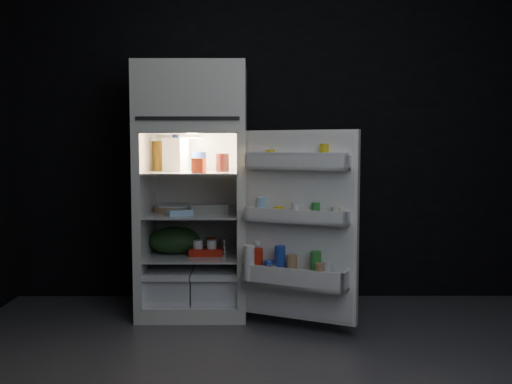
{
  "coord_description": "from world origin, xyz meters",
  "views": [
    {
      "loc": [
        -0.09,
        -2.82,
        1.21
      ],
      "look_at": [
        -0.08,
        1.0,
        0.9
      ],
      "focal_mm": 40.0,
      "sensor_mm": 36.0,
      "label": 1
    }
  ],
  "objects_px": {
    "refrigerator": "(194,181)",
    "yogurt_tray": "(206,252)",
    "fridge_door": "(297,228)",
    "egg_carton": "(209,209)",
    "milk_jug": "(176,155)"
  },
  "relations": [
    {
      "from": "refrigerator",
      "to": "yogurt_tray",
      "type": "height_order",
      "value": "refrigerator"
    },
    {
      "from": "fridge_door",
      "to": "egg_carton",
      "type": "height_order",
      "value": "fridge_door"
    },
    {
      "from": "egg_carton",
      "to": "yogurt_tray",
      "type": "distance_m",
      "value": 0.31
    },
    {
      "from": "fridge_door",
      "to": "yogurt_tray",
      "type": "bearing_deg",
      "value": 145.15
    },
    {
      "from": "refrigerator",
      "to": "egg_carton",
      "type": "relative_size",
      "value": 6.83
    },
    {
      "from": "refrigerator",
      "to": "milk_jug",
      "type": "distance_m",
      "value": 0.23
    },
    {
      "from": "refrigerator",
      "to": "fridge_door",
      "type": "xyz_separation_m",
      "value": [
        0.71,
        -0.54,
        -0.27
      ]
    },
    {
      "from": "fridge_door",
      "to": "egg_carton",
      "type": "xyz_separation_m",
      "value": [
        -0.6,
        0.41,
        0.08
      ]
    },
    {
      "from": "refrigerator",
      "to": "fridge_door",
      "type": "bearing_deg",
      "value": -36.84
    },
    {
      "from": "milk_jug",
      "to": "egg_carton",
      "type": "xyz_separation_m",
      "value": [
        0.25,
        -0.08,
        -0.38
      ]
    },
    {
      "from": "fridge_door",
      "to": "egg_carton",
      "type": "bearing_deg",
      "value": 145.41
    },
    {
      "from": "milk_jug",
      "to": "egg_carton",
      "type": "relative_size",
      "value": 0.92
    },
    {
      "from": "milk_jug",
      "to": "yogurt_tray",
      "type": "height_order",
      "value": "milk_jug"
    },
    {
      "from": "refrigerator",
      "to": "egg_carton",
      "type": "height_order",
      "value": "refrigerator"
    },
    {
      "from": "fridge_door",
      "to": "egg_carton",
      "type": "distance_m",
      "value": 0.73
    }
  ]
}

